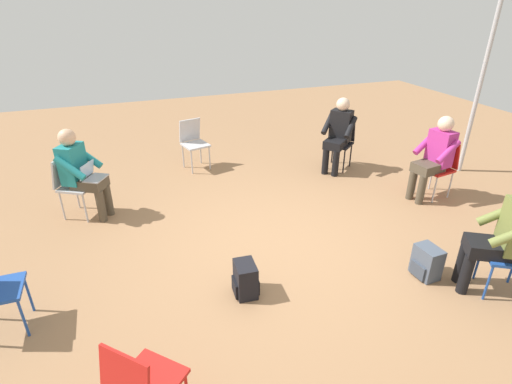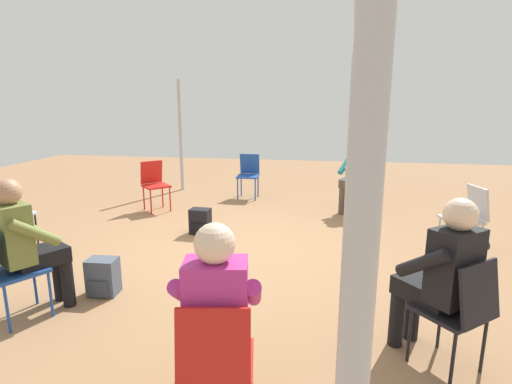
{
  "view_description": "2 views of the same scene",
  "coord_description": "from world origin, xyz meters",
  "views": [
    {
      "loc": [
        -1.57,
        -3.73,
        2.78
      ],
      "look_at": [
        -0.31,
        -0.23,
        0.91
      ],
      "focal_mm": 28.0,
      "sensor_mm": 36.0,
      "label": 1
    },
    {
      "loc": [
        4.68,
        1.0,
        1.85
      ],
      "look_at": [
        -0.3,
        0.18,
        0.7
      ],
      "focal_mm": 28.0,
      "sensor_mm": 36.0,
      "label": 2
    }
  ],
  "objects": [
    {
      "name": "ground_plane",
      "position": [
        0.0,
        0.0,
        0.0
      ],
      "size": [
        16.13,
        16.13,
        0.0
      ],
      "primitive_type": "plane",
      "color": "#99704C"
    },
    {
      "name": "chair_south",
      "position": [
        0.4,
        -2.89,
        0.5
      ],
      "size": [
        0.42,
        0.46,
        0.85
      ],
      "rotation": [
        0.0,
        0.0,
        0.06
      ],
      "color": "#B7B7BC",
      "rests_on": "ground"
    },
    {
      "name": "chair_southeast",
      "position": [
        1.94,
        -1.56,
        0.5
      ],
      "size": [
        0.58,
        0.56,
        0.85
      ],
      "rotation": [
        0.0,
        0.0,
        1.02
      ],
      "color": "#1E4799",
      "rests_on": "ground"
    },
    {
      "name": "chair_northwest",
      "position": [
        -2.25,
        1.68,
        0.5
      ],
      "size": [
        0.58,
        0.56,
        0.85
      ],
      "rotation": [
        0.0,
        0.0,
        -2.11
      ],
      "color": "#B7B7BC",
      "rests_on": "ground"
    },
    {
      "name": "chair_east",
      "position": [
        2.85,
        0.48,
        0.5
      ],
      "size": [
        0.49,
        0.46,
        0.85
      ],
      "rotation": [
        0.0,
        0.0,
        1.73
      ],
      "color": "red",
      "rests_on": "ground"
    },
    {
      "name": "chair_southwest",
      "position": [
        -1.68,
        -1.81,
        0.5
      ],
      "size": [
        0.58,
        0.58,
        0.85
      ],
      "rotation": [
        0.0,
        0.0,
        -0.8
      ],
      "color": "red",
      "rests_on": "ground"
    },
    {
      "name": "chair_north",
      "position": [
        -0.36,
        2.8,
        0.5
      ],
      "size": [
        0.49,
        0.52,
        0.85
      ],
      "rotation": [
        0.0,
        0.0,
        -2.89
      ],
      "color": "#B7B7BC",
      "rests_on": "ground"
    },
    {
      "name": "chair_northeast",
      "position": [
        2.05,
        1.96,
        0.5
      ],
      "size": [
        0.58,
        0.58,
        0.85
      ],
      "rotation": [
        0.0,
        0.0,
        2.25
      ],
      "color": "black",
      "rests_on": "ground"
    },
    {
      "name": "chair_west",
      "position": [
        -2.85,
        -0.37,
        0.5
      ],
      "size": [
        0.44,
        0.4,
        0.85
      ],
      "rotation": [
        0.0,
        0.0,
        -1.57
      ],
      "color": "#1E4799",
      "rests_on": "ground"
    },
    {
      "name": "person_with_laptop",
      "position": [
        -2.11,
        1.59,
        0.69
      ],
      "size": [
        0.64,
        0.62,
        1.24
      ],
      "rotation": [
        0.0,
        0.0,
        -2.11
      ],
      "color": "#4C4233",
      "rests_on": "ground"
    },
    {
      "name": "person_in_black",
      "position": [
        1.92,
        1.85,
        0.69
      ],
      "size": [
        0.63,
        0.63,
        1.24
      ],
      "rotation": [
        0.0,
        0.0,
        2.25
      ],
      "color": "black",
      "rests_on": "ground"
    },
    {
      "name": "person_in_magenta",
      "position": [
        2.69,
        0.45,
        0.69
      ],
      "size": [
        0.56,
        0.55,
        1.24
      ],
      "rotation": [
        0.0,
        0.0,
        1.73
      ],
      "color": "#4C4233",
      "rests_on": "ground"
    },
    {
      "name": "person_in_olive",
      "position": [
        1.8,
        -1.47,
        0.69
      ],
      "size": [
        0.63,
        0.62,
        1.24
      ],
      "rotation": [
        0.0,
        0.0,
        1.02
      ],
      "color": "black",
      "rests_on": "ground"
    },
    {
      "name": "backpack_near_laptop_user",
      "position": [
        -0.58,
        -0.67,
        0.16
      ],
      "size": [
        0.26,
        0.29,
        0.36
      ],
      "rotation": [
        0.0,
        0.0,
        1.5
      ],
      "color": "black",
      "rests_on": "ground"
    },
    {
      "name": "backpack_by_empty_chair",
      "position": [
        1.35,
        -1.06,
        0.16
      ],
      "size": [
        0.26,
        0.29,
        0.36
      ],
      "rotation": [
        0.0,
        0.0,
        4.76
      ],
      "color": "#475160",
      "rests_on": "ground"
    },
    {
      "name": "tent_pole_near",
      "position": [
        3.93,
        1.08,
        1.38
      ],
      "size": [
        0.07,
        0.07,
        2.76
      ],
      "primitive_type": "cylinder",
      "color": "#B2B2B7",
      "rests_on": "ground"
    },
    {
      "name": "tent_pole_far",
      "position": [
        -3.32,
        -1.9,
        1.14
      ],
      "size": [
        0.07,
        0.07,
        2.29
      ],
      "primitive_type": "cylinder",
      "color": "#B2B2B7",
      "rests_on": "ground"
    }
  ]
}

